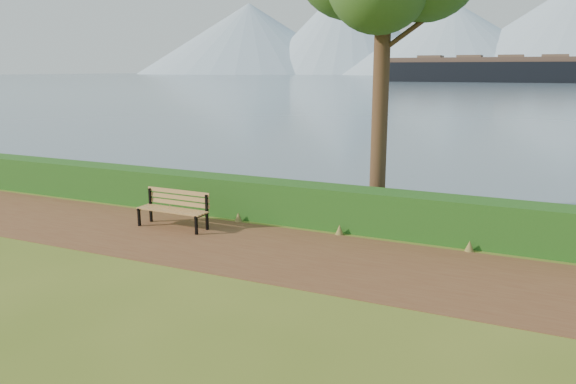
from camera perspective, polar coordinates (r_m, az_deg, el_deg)
The scene contains 7 objects.
ground at distance 11.99m, azimuth -5.40°, elevation -5.97°, with size 140.00×140.00×0.00m, color #4C621C.
path at distance 12.23m, azimuth -4.69°, elevation -5.55°, with size 40.00×3.40×0.01m, color brown.
hedge at distance 14.07m, azimuth -0.09°, elevation -1.03°, with size 32.00×0.85×1.00m, color #144212.
water at distance 269.88m, azimuth 24.25°, elevation 10.52°, with size 700.00×510.00×0.00m, color #415468.
mountains at distance 416.80m, azimuth 23.76°, elevation 14.66°, with size 585.00×190.00×70.00m.
bench at distance 13.81m, azimuth -11.46°, elevation -1.44°, with size 1.82×0.56×0.91m.
cargo_ship at distance 178.21m, azimuth 23.47°, elevation 11.34°, with size 80.43×14.80×24.32m.
Camera 1 is at (5.81, -9.79, 3.76)m, focal length 35.00 mm.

